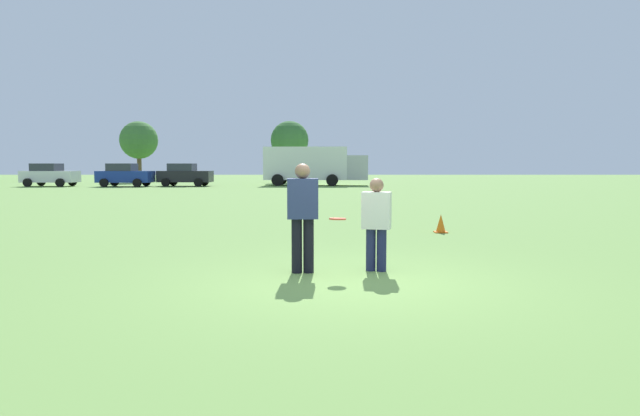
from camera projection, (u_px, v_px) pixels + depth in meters
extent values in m
plane|color=#6B9347|center=(351.00, 281.00, 8.48)|extent=(173.96, 173.96, 0.00)
cylinder|color=black|center=(299.00, 246.00, 9.13)|extent=(0.17, 0.17, 0.88)
cylinder|color=black|center=(310.00, 246.00, 9.13)|extent=(0.17, 0.17, 0.88)
cube|color=navy|center=(304.00, 199.00, 9.07)|extent=(0.51, 0.31, 0.64)
sphere|color=#8C664C|center=(304.00, 171.00, 9.04)|extent=(0.25, 0.25, 0.25)
cylinder|color=#1E234C|center=(383.00, 250.00, 9.26)|extent=(0.16, 0.16, 0.70)
cylinder|color=#1E234C|center=(373.00, 250.00, 9.31)|extent=(0.16, 0.16, 0.70)
cube|color=silver|center=(378.00, 210.00, 9.23)|extent=(0.51, 0.37, 0.60)
sphere|color=#8C664C|center=(378.00, 185.00, 9.20)|extent=(0.23, 0.23, 0.23)
cylinder|color=#E54C33|center=(339.00, 219.00, 8.91)|extent=(0.27, 0.27, 0.04)
cube|color=#D8590C|center=(442.00, 232.00, 14.51)|extent=(0.32, 0.32, 0.03)
cone|color=orange|center=(443.00, 223.00, 14.49)|extent=(0.24, 0.24, 0.45)
cube|color=silver|center=(52.00, 177.00, 45.06)|extent=(4.28, 2.00, 0.90)
cube|color=#2D333D|center=(49.00, 167.00, 45.02)|extent=(2.08, 1.73, 0.64)
cylinder|color=black|center=(74.00, 182.00, 46.03)|extent=(0.67, 0.25, 0.66)
cylinder|color=black|center=(62.00, 183.00, 44.04)|extent=(0.67, 0.25, 0.66)
cylinder|color=black|center=(43.00, 182.00, 46.16)|extent=(0.67, 0.25, 0.66)
cylinder|color=black|center=(30.00, 183.00, 44.17)|extent=(0.67, 0.25, 0.66)
cube|color=navy|center=(127.00, 177.00, 44.57)|extent=(4.28, 2.00, 0.90)
cube|color=#2D333D|center=(124.00, 168.00, 44.53)|extent=(2.08, 1.73, 0.64)
cylinder|color=black|center=(148.00, 182.00, 45.54)|extent=(0.67, 0.25, 0.66)
cylinder|color=black|center=(139.00, 183.00, 43.55)|extent=(0.67, 0.25, 0.66)
cylinder|color=black|center=(117.00, 182.00, 45.67)|extent=(0.67, 0.25, 0.66)
cylinder|color=black|center=(106.00, 183.00, 43.68)|extent=(0.67, 0.25, 0.66)
cube|color=black|center=(187.00, 176.00, 45.48)|extent=(4.28, 2.00, 0.90)
cube|color=#2D333D|center=(184.00, 167.00, 45.44)|extent=(2.08, 1.73, 0.64)
cylinder|color=black|center=(206.00, 182.00, 46.45)|extent=(0.67, 0.25, 0.66)
cylinder|color=black|center=(200.00, 182.00, 44.46)|extent=(0.67, 0.25, 0.66)
cylinder|color=black|center=(175.00, 182.00, 46.58)|extent=(0.67, 0.25, 0.66)
cylinder|color=black|center=(167.00, 182.00, 44.59)|extent=(0.67, 0.25, 0.66)
cube|color=white|center=(308.00, 163.00, 46.84)|extent=(6.91, 2.82, 2.70)
cube|color=#B2B2B7|center=(358.00, 168.00, 46.66)|extent=(1.91, 2.38, 2.00)
cylinder|color=black|center=(335.00, 179.00, 48.20)|extent=(0.97, 0.32, 0.96)
cylinder|color=black|center=(334.00, 180.00, 45.47)|extent=(0.97, 0.32, 0.96)
cylinder|color=black|center=(283.00, 179.00, 48.42)|extent=(0.97, 0.32, 0.96)
cylinder|color=black|center=(279.00, 180.00, 45.69)|extent=(0.97, 0.32, 0.96)
cylinder|color=brown|center=(141.00, 169.00, 55.38)|extent=(0.43, 0.43, 2.56)
sphere|color=#3D7033|center=(141.00, 140.00, 55.16)|extent=(3.66, 3.66, 3.66)
cylinder|color=brown|center=(291.00, 169.00, 54.46)|extent=(0.42, 0.42, 2.54)
sphere|color=#33662D|center=(291.00, 140.00, 54.25)|extent=(3.63, 3.63, 3.63)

